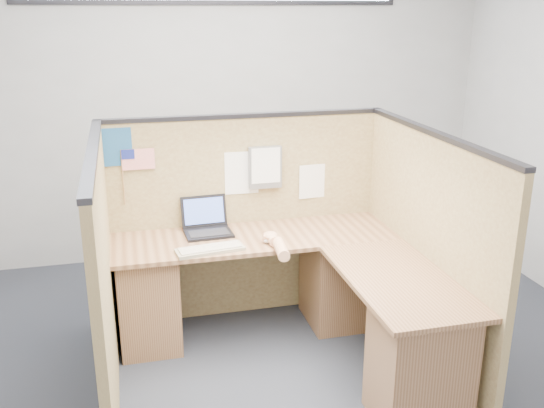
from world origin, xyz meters
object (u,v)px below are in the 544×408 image
object	(u,v)px
mouse	(271,239)
laptop	(207,224)
l_desk	(295,302)
keyboard	(210,249)

from	to	relation	value
mouse	laptop	bearing A→B (deg)	140.33
l_desk	mouse	size ratio (longest dim) A/B	17.18
laptop	keyboard	distance (m)	0.38
l_desk	keyboard	distance (m)	0.66
keyboard	mouse	distance (m)	0.42
l_desk	mouse	bearing A→B (deg)	113.92
laptop	keyboard	world-z (taller)	laptop
laptop	l_desk	bearing A→B (deg)	-51.73
laptop	keyboard	size ratio (longest dim) A/B	0.73
laptop	mouse	world-z (taller)	laptop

